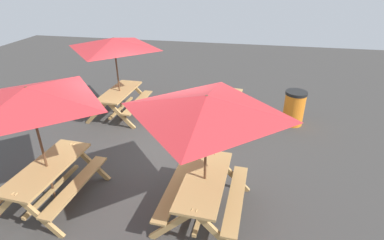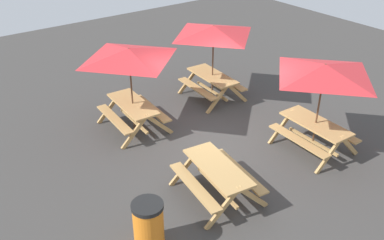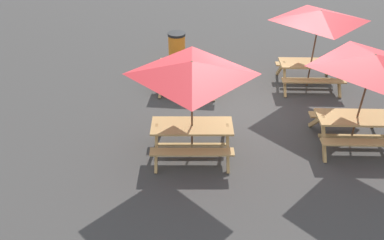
# 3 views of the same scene
# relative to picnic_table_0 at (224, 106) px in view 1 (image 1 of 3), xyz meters

# --- Properties ---
(ground_plane) EXTENTS (24.00, 24.00, 0.00)m
(ground_plane) POSITION_rel_picnic_table_0_xyz_m (-1.80, 1.39, -0.56)
(ground_plane) COLOR #3D3A38
(ground_plane) RESTS_ON ground
(picnic_table_0) EXTENTS (1.96, 1.73, 0.81)m
(picnic_table_0) POSITION_rel_picnic_table_0_xyz_m (0.00, 0.00, 0.00)
(picnic_table_0) COLOR tan
(picnic_table_0) RESTS_ON ground
(picnic_table_1) EXTENTS (2.07, 2.07, 2.34)m
(picnic_table_1) POSITION_rel_picnic_table_0_xyz_m (0.02, 3.09, 1.43)
(picnic_table_1) COLOR tan
(picnic_table_1) RESTS_ON ground
(picnic_table_2) EXTENTS (2.11, 2.11, 2.34)m
(picnic_table_2) POSITION_rel_picnic_table_0_xyz_m (-3.76, 2.88, 1.43)
(picnic_table_2) COLOR tan
(picnic_table_2) RESTS_ON ground
(picnic_table_3) EXTENTS (2.11, 2.11, 2.34)m
(picnic_table_3) POSITION_rel_picnic_table_0_xyz_m (-3.56, -0.00, 1.43)
(picnic_table_3) COLOR tan
(picnic_table_3) RESTS_ON ground
(trash_bin_orange) EXTENTS (0.59, 0.59, 0.98)m
(trash_bin_orange) POSITION_rel_picnic_table_0_xyz_m (0.37, -1.92, -0.07)
(trash_bin_orange) COLOR orange
(trash_bin_orange) RESTS_ON ground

